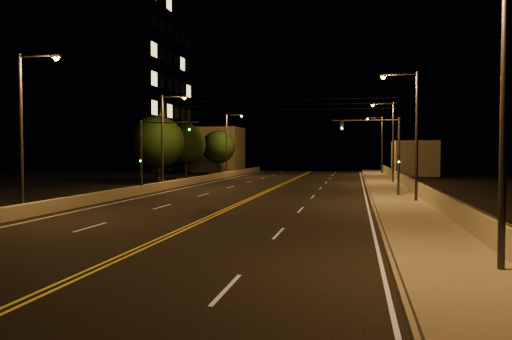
% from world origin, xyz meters
% --- Properties ---
extents(ground, '(160.00, 160.00, 0.00)m').
position_xyz_m(ground, '(0.00, 0.00, 0.00)').
color(ground, black).
rests_on(ground, ground).
extents(road, '(18.00, 120.00, 0.02)m').
position_xyz_m(road, '(0.00, 20.00, 0.01)').
color(road, black).
rests_on(road, ground).
extents(sidewalk, '(3.60, 120.00, 0.30)m').
position_xyz_m(sidewalk, '(10.80, 20.00, 0.15)').
color(sidewalk, gray).
rests_on(sidewalk, ground).
extents(curb, '(0.14, 120.00, 0.15)m').
position_xyz_m(curb, '(8.93, 20.00, 0.07)').
color(curb, gray).
rests_on(curb, ground).
extents(parapet_wall, '(0.30, 120.00, 1.00)m').
position_xyz_m(parapet_wall, '(12.45, 20.00, 0.80)').
color(parapet_wall, '#A7A28B').
rests_on(parapet_wall, sidewalk).
extents(jersey_barrier, '(0.45, 120.00, 0.75)m').
position_xyz_m(jersey_barrier, '(-9.85, 20.00, 0.37)').
color(jersey_barrier, '#A7A28B').
rests_on(jersey_barrier, ground).
extents(distant_building_right, '(6.00, 10.00, 5.17)m').
position_xyz_m(distant_building_right, '(16.50, 67.53, 2.59)').
color(distant_building_right, gray).
rests_on(distant_building_right, ground).
extents(distant_building_left, '(8.00, 8.00, 7.80)m').
position_xyz_m(distant_building_left, '(-16.00, 74.21, 3.90)').
color(distant_building_left, gray).
rests_on(distant_building_left, ground).
extents(parapet_rail, '(0.06, 120.00, 0.06)m').
position_xyz_m(parapet_rail, '(12.45, 20.00, 1.33)').
color(parapet_rail, black).
rests_on(parapet_rail, parapet_wall).
extents(lane_markings, '(17.32, 116.00, 0.00)m').
position_xyz_m(lane_markings, '(0.00, 19.93, 0.02)').
color(lane_markings, silver).
rests_on(lane_markings, road).
extents(streetlight_0, '(2.55, 0.28, 8.92)m').
position_xyz_m(streetlight_0, '(11.52, 3.97, 5.16)').
color(streetlight_0, '#2D2D33').
rests_on(streetlight_0, ground).
extents(streetlight_1, '(2.55, 0.28, 8.92)m').
position_xyz_m(streetlight_1, '(11.52, 23.87, 5.16)').
color(streetlight_1, '#2D2D33').
rests_on(streetlight_1, ground).
extents(streetlight_2, '(2.55, 0.28, 8.92)m').
position_xyz_m(streetlight_2, '(11.52, 44.75, 5.16)').
color(streetlight_2, '#2D2D33').
rests_on(streetlight_2, ground).
extents(streetlight_3, '(2.55, 0.28, 8.92)m').
position_xyz_m(streetlight_3, '(11.52, 67.47, 5.16)').
color(streetlight_3, '#2D2D33').
rests_on(streetlight_3, ground).
extents(streetlight_4, '(2.55, 0.28, 8.92)m').
position_xyz_m(streetlight_4, '(-9.92, 13.33, 5.16)').
color(streetlight_4, '#2D2D33').
rests_on(streetlight_4, ground).
extents(streetlight_5, '(2.55, 0.28, 8.92)m').
position_xyz_m(streetlight_5, '(-9.92, 33.74, 5.16)').
color(streetlight_5, '#2D2D33').
rests_on(streetlight_5, ground).
extents(streetlight_6, '(2.55, 0.28, 8.92)m').
position_xyz_m(streetlight_6, '(-9.92, 57.78, 5.16)').
color(streetlight_6, '#2D2D33').
rests_on(streetlight_6, ground).
extents(traffic_signal_right, '(5.11, 0.31, 6.19)m').
position_xyz_m(traffic_signal_right, '(10.01, 28.07, 3.90)').
color(traffic_signal_right, '#2D2D33').
rests_on(traffic_signal_right, ground).
extents(traffic_signal_left, '(5.11, 0.31, 6.19)m').
position_xyz_m(traffic_signal_left, '(-8.81, 28.07, 3.90)').
color(traffic_signal_left, '#2D2D33').
rests_on(traffic_signal_left, ground).
extents(overhead_wires, '(22.00, 0.03, 0.83)m').
position_xyz_m(overhead_wires, '(0.00, 29.50, 7.40)').
color(overhead_wires, black).
extents(building_tower, '(24.00, 15.00, 28.34)m').
position_xyz_m(building_tower, '(-26.85, 48.94, 13.60)').
color(building_tower, gray).
rests_on(building_tower, ground).
extents(tree_0, '(5.42, 5.42, 7.34)m').
position_xyz_m(tree_0, '(-12.87, 39.35, 4.63)').
color(tree_0, black).
rests_on(tree_0, ground).
extents(tree_1, '(5.90, 5.90, 8.00)m').
position_xyz_m(tree_1, '(-16.05, 46.50, 5.04)').
color(tree_1, black).
rests_on(tree_1, ground).
extents(tree_2, '(5.35, 5.35, 7.25)m').
position_xyz_m(tree_2, '(-14.44, 52.48, 4.57)').
color(tree_2, black).
rests_on(tree_2, ground).
extents(tree_3, '(5.02, 5.02, 6.80)m').
position_xyz_m(tree_3, '(-12.52, 61.87, 4.28)').
color(tree_3, black).
rests_on(tree_3, ground).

